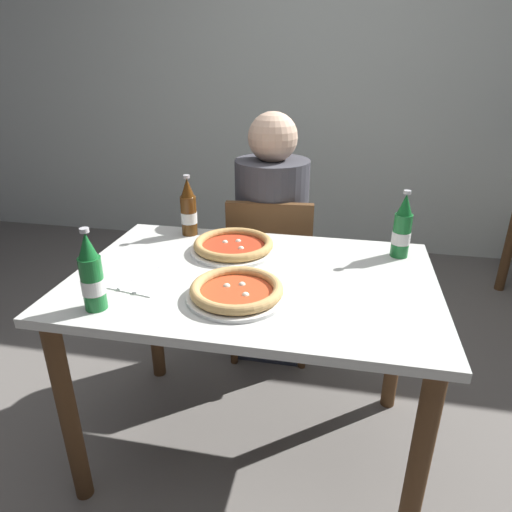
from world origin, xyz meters
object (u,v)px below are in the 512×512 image
object	(u,v)px
dining_table_main	(253,305)
pizza_margherita_near	(234,246)
pizza_marinara_far	(237,291)
beer_bottle_left	(402,229)
beer_bottle_center	(92,276)
chair_behind_table	(270,270)
beer_bottle_right	(189,210)
napkin_with_cutlery	(143,280)
diner_seated	(271,246)

from	to	relation	value
dining_table_main	pizza_margherita_near	bearing A→B (deg)	120.88
pizza_margherita_near	pizza_marinara_far	xyz separation A→B (m)	(0.10, -0.35, 0.00)
pizza_marinara_far	beer_bottle_left	bearing A→B (deg)	39.58
dining_table_main	pizza_marinara_far	size ratio (longest dim) A/B	3.91
beer_bottle_center	dining_table_main	bearing A→B (deg)	36.47
dining_table_main	beer_bottle_left	size ratio (longest dim) A/B	4.86
pizza_margherita_near	beer_bottle_left	distance (m)	0.62
beer_bottle_left	dining_table_main	bearing A→B (deg)	-151.46
beer_bottle_left	pizza_margherita_near	bearing A→B (deg)	-172.94
beer_bottle_center	chair_behind_table	bearing A→B (deg)	68.32
beer_bottle_left	beer_bottle_center	xyz separation A→B (m)	(-0.89, -0.56, 0.00)
dining_table_main	chair_behind_table	size ratio (longest dim) A/B	1.41
beer_bottle_left	beer_bottle_center	size ratio (longest dim) A/B	1.00
beer_bottle_right	dining_table_main	bearing A→B (deg)	-44.51
chair_behind_table	beer_bottle_right	bearing A→B (deg)	38.70
dining_table_main	napkin_with_cutlery	world-z (taller)	napkin_with_cutlery
chair_behind_table	napkin_with_cutlery	size ratio (longest dim) A/B	4.05
beer_bottle_right	diner_seated	bearing A→B (deg)	49.15
napkin_with_cutlery	pizza_marinara_far	bearing A→B (deg)	-8.25
pizza_marinara_far	beer_bottle_right	bearing A→B (deg)	123.19
diner_seated	beer_bottle_right	size ratio (longest dim) A/B	4.89
dining_table_main	beer_bottle_right	xyz separation A→B (m)	(-0.33, 0.33, 0.22)
dining_table_main	beer_bottle_right	world-z (taller)	beer_bottle_right
napkin_with_cutlery	chair_behind_table	bearing A→B (deg)	66.93
diner_seated	beer_bottle_left	world-z (taller)	diner_seated
pizza_margherita_near	beer_bottle_right	world-z (taller)	beer_bottle_right
pizza_margherita_near	beer_bottle_center	size ratio (longest dim) A/B	1.32
chair_behind_table	beer_bottle_center	xyz separation A→B (m)	(-0.36, -0.91, 0.37)
chair_behind_table	napkin_with_cutlery	bearing A→B (deg)	61.79
chair_behind_table	diner_seated	distance (m)	0.11
dining_table_main	beer_bottle_left	distance (m)	0.60
beer_bottle_right	chair_behind_table	bearing A→B (deg)	43.84
pizza_marinara_far	beer_bottle_center	world-z (taller)	beer_bottle_center
pizza_marinara_far	beer_bottle_center	distance (m)	0.42
dining_table_main	napkin_with_cutlery	size ratio (longest dim) A/B	5.72
beer_bottle_right	napkin_with_cutlery	size ratio (longest dim) A/B	1.18
chair_behind_table	diner_seated	xyz separation A→B (m)	(-0.01, 0.05, 0.10)
chair_behind_table	beer_bottle_left	size ratio (longest dim) A/B	3.44
beer_bottle_left	beer_bottle_center	world-z (taller)	same
diner_seated	beer_bottle_right	xyz separation A→B (m)	(-0.29, -0.33, 0.27)
dining_table_main	diner_seated	size ratio (longest dim) A/B	0.99
pizza_margherita_near	beer_bottle_center	distance (m)	0.57
pizza_margherita_near	napkin_with_cutlery	bearing A→B (deg)	-127.87
pizza_marinara_far	beer_bottle_center	bearing A→B (deg)	-159.53
napkin_with_cutlery	pizza_margherita_near	bearing A→B (deg)	52.13
diner_seated	pizza_marinara_far	size ratio (longest dim) A/B	3.94
pizza_marinara_far	beer_bottle_center	size ratio (longest dim) A/B	1.24
napkin_with_cutlery	diner_seated	bearing A→B (deg)	68.70
pizza_marinara_far	napkin_with_cutlery	distance (m)	0.33
dining_table_main	beer_bottle_left	xyz separation A→B (m)	(0.49, 0.27, 0.22)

